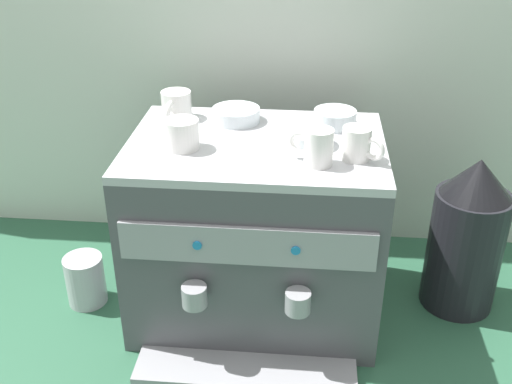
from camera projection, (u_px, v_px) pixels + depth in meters
ground_plane at (256, 303)px, 1.63m from camera, size 4.00×4.00×0.00m
tiled_backsplash_wall at (269, 55)px, 1.69m from camera, size 2.80×0.03×1.13m
espresso_machine at (256, 230)px, 1.51m from camera, size 0.60×0.53×0.47m
ceramic_cup_0 at (358, 144)px, 1.30m from camera, size 0.09×0.08×0.07m
ceramic_cup_1 at (317, 147)px, 1.28m from camera, size 0.10×0.07×0.08m
ceramic_cup_2 at (176, 105)px, 1.52m from camera, size 0.07×0.11×0.07m
ceramic_cup_3 at (182, 133)px, 1.36m from camera, size 0.08×0.11×0.07m
ceramic_bowl_0 at (335, 119)px, 1.48m from camera, size 0.10×0.10×0.04m
ceramic_bowl_1 at (309, 139)px, 1.38m from camera, size 0.10×0.10×0.03m
ceramic_bowl_2 at (236, 115)px, 1.51m from camera, size 0.12×0.12×0.03m
coffee_grinder at (467, 237)px, 1.54m from camera, size 0.19×0.19×0.42m
milk_pitcher at (85, 280)px, 1.60m from camera, size 0.10×0.10×0.14m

